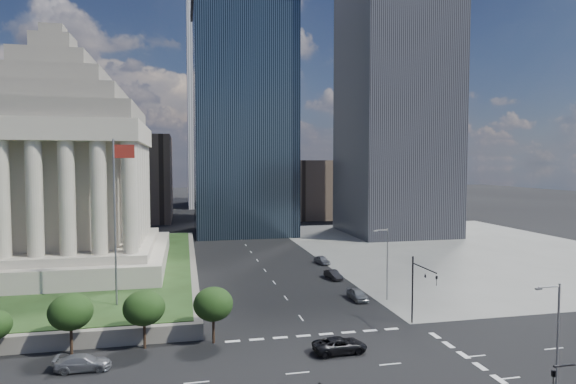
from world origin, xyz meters
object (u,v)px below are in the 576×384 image
object	(u,v)px
war_memorial	(57,148)
flagpole	(116,212)
street_lamp_south	(556,341)
pickup_truck	(340,345)
street_lamp_north	(386,260)
traffic_signal_ne	(420,283)
parked_sedan_near	(358,294)
suv_grey	(83,363)
parked_sedan_mid	(333,275)
parked_sedan_far	(322,260)

from	to	relation	value
war_memorial	flagpole	distance (m)	28.16
war_memorial	flagpole	world-z (taller)	war_memorial
flagpole	street_lamp_south	distance (m)	46.81
pickup_truck	street_lamp_north	bearing A→B (deg)	-39.39
street_lamp_south	street_lamp_north	xyz separation A→B (m)	(0.00, 31.00, 0.00)
traffic_signal_ne	parked_sedan_near	xyz separation A→B (m)	(-2.96, 12.24, -4.46)
traffic_signal_ne	pickup_truck	world-z (taller)	traffic_signal_ne
flagpole	street_lamp_south	bearing A→B (deg)	-40.47
war_memorial	street_lamp_south	bearing A→B (deg)	-48.77
flagpole	suv_grey	world-z (taller)	flagpole
flagpole	street_lamp_north	size ratio (longest dim) A/B	2.00
suv_grey	parked_sedan_mid	xyz separation A→B (m)	(32.99, 28.48, 0.00)
street_lamp_north	suv_grey	xyz separation A→B (m)	(-36.42, -15.27, -4.95)
parked_sedan_mid	traffic_signal_ne	bearing A→B (deg)	-92.77
street_lamp_south	street_lamp_north	world-z (taller)	same
war_memorial	traffic_signal_ne	size ratio (longest dim) A/B	4.88
street_lamp_south	parked_sedan_near	xyz separation A→B (m)	(-3.79, 31.94, -4.87)
flagpole	traffic_signal_ne	distance (m)	36.69
pickup_truck	parked_sedan_mid	size ratio (longest dim) A/B	1.26
street_lamp_north	pickup_truck	size ratio (longest dim) A/B	1.82
traffic_signal_ne	parked_sedan_mid	bearing A→B (deg)	96.06
flagpole	street_lamp_north	bearing A→B (deg)	1.63
street_lamp_south	parked_sedan_far	distance (m)	56.40
parked_sedan_mid	parked_sedan_near	bearing A→B (deg)	-100.51
flagpole	pickup_truck	bearing A→B (deg)	-33.60
flagpole	street_lamp_south	xyz separation A→B (m)	(35.16, -30.00, -7.45)
flagpole	street_lamp_north	world-z (taller)	flagpole
parked_sedan_near	parked_sedan_mid	bearing A→B (deg)	86.76
war_memorial	street_lamp_south	size ratio (longest dim) A/B	3.90
traffic_signal_ne	parked_sedan_far	world-z (taller)	traffic_signal_ne
traffic_signal_ne	street_lamp_south	world-z (taller)	street_lamp_south
street_lamp_south	street_lamp_north	distance (m)	31.00
pickup_truck	parked_sedan_near	size ratio (longest dim) A/B	1.18
flagpole	parked_sedan_far	xyz separation A→B (m)	(33.33, 26.16, -12.36)
parked_sedan_near	parked_sedan_mid	world-z (taller)	parked_sedan_near
flagpole	suv_grey	size ratio (longest dim) A/B	4.05
flagpole	parked_sedan_mid	xyz separation A→B (m)	(31.73, 14.21, -12.39)
parked_sedan_near	parked_sedan_far	size ratio (longest dim) A/B	1.06
war_memorial	street_lamp_north	bearing A→B (deg)	-25.92
suv_grey	parked_sedan_near	world-z (taller)	parked_sedan_near
flagpole	pickup_truck	world-z (taller)	flagpole
traffic_signal_ne	parked_sedan_mid	size ratio (longest dim) A/B	1.83
traffic_signal_ne	parked_sedan_near	bearing A→B (deg)	103.60
street_lamp_north	parked_sedan_near	world-z (taller)	street_lamp_north
traffic_signal_ne	street_lamp_north	xyz separation A→B (m)	(0.83, 11.30, 0.41)
suv_grey	parked_sedan_far	distance (m)	53.21
traffic_signal_ne	parked_sedan_mid	xyz separation A→B (m)	(-2.60, 24.51, -4.53)
suv_grey	parked_sedan_far	bearing A→B (deg)	-39.14
suv_grey	flagpole	bearing A→B (deg)	-3.64
street_lamp_north	flagpole	bearing A→B (deg)	-178.37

